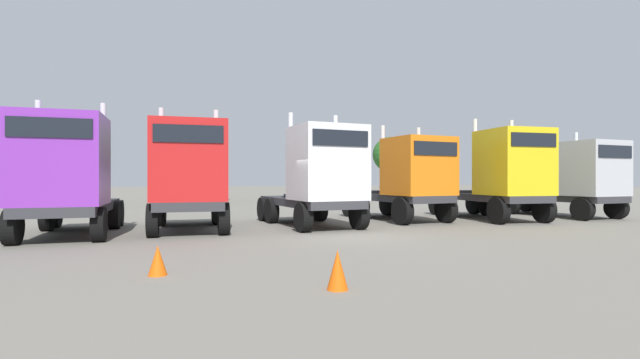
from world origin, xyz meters
TOP-DOWN VIEW (x-y plane):
  - ground at (0.00, 0.00)m, footprint 200.00×200.00m
  - semi_truck_purple at (-8.35, 2.13)m, footprint 3.01×6.15m
  - semi_truck_red at (-4.63, 2.38)m, footprint 3.16×6.11m
  - semi_truck_white at (0.10, 1.97)m, footprint 2.70×5.99m
  - semi_truck_orange at (4.62, 2.84)m, footprint 2.76×5.85m
  - semi_truck_yellow at (8.58, 1.49)m, footprint 3.34×6.57m
  - semi_truck_silver at (13.05, 1.53)m, footprint 2.57×6.45m
  - traffic_cone_near at (-3.25, -6.96)m, footprint 0.36×0.36m
  - traffic_cone_mid at (-5.97, -4.62)m, footprint 0.36×0.36m
  - oak_far_left at (-12.23, 21.51)m, footprint 3.00×3.00m
  - oak_far_centre at (-1.35, 22.90)m, footprint 4.01×4.01m
  - oak_far_right at (14.26, 20.40)m, footprint 3.06×3.06m

SIDE VIEW (x-z plane):
  - ground at x=0.00m, z-range 0.00..0.00m
  - traffic_cone_mid at x=-5.97m, z-range 0.00..0.58m
  - traffic_cone_near at x=-3.25m, z-range 0.00..0.67m
  - semi_truck_silver at x=13.05m, z-range -0.22..3.95m
  - semi_truck_orange at x=4.62m, z-range -0.22..3.96m
  - semi_truck_white at x=0.10m, z-range -0.24..4.12m
  - semi_truck_red at x=-4.63m, z-range -0.23..4.14m
  - semi_truck_purple at x=-8.35m, z-range -0.21..4.15m
  - semi_truck_yellow at x=8.58m, z-range -0.22..4.32m
  - oak_far_left at x=-12.23m, z-range 0.86..5.63m
  - oak_far_right at x=14.26m, z-range 1.19..6.69m
  - oak_far_centre at x=-1.35m, z-range 1.03..7.14m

